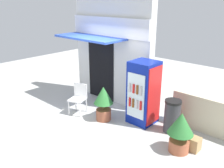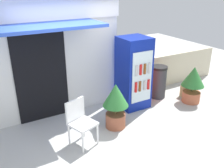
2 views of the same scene
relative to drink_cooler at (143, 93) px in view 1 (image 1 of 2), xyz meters
name	(u,v)px [view 1 (image 1 of 2)]	position (x,y,z in m)	size (l,w,h in m)	color
ground	(84,119)	(-1.32, -1.00, -0.86)	(16.00, 16.00, 0.00)	#B2B2AD
storefront_building	(111,51)	(-1.73, 0.59, 0.80)	(3.02, 1.24, 3.23)	silver
drink_cooler	(143,93)	(0.00, 0.00, 0.00)	(0.69, 0.73, 1.72)	navy
plastic_chair	(79,96)	(-1.75, -0.79, -0.35)	(0.54, 0.55, 0.88)	white
potted_plant_near_shop	(103,101)	(-0.88, -0.63, -0.28)	(0.54, 0.54, 0.99)	#995138
potted_plant_curbside	(181,129)	(1.41, -0.59, -0.31)	(0.57, 0.57, 0.94)	#AD5B3D
trash_bin	(172,116)	(0.85, 0.07, -0.43)	(0.42, 0.42, 0.86)	#38383D
cardboard_box	(192,143)	(1.58, -0.33, -0.70)	(0.37, 0.26, 0.31)	tan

